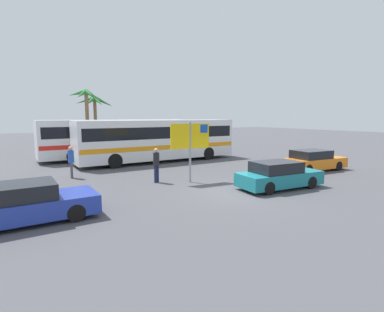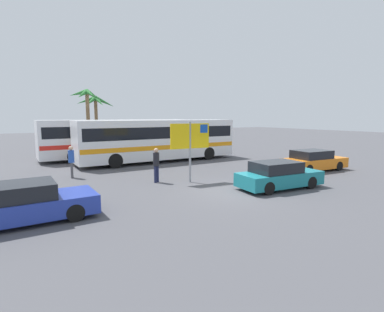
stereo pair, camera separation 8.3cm
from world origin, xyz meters
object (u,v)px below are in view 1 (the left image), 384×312
Objects in this scene: bus_rear_coach at (118,136)px; pedestrian_crossing_lot at (71,159)px; ferry_sign at (191,138)px; car_orange at (313,161)px; bus_front_coach at (159,138)px; pedestrian_by_bus at (156,162)px; car_teal at (279,175)px; car_blue at (24,204)px.

bus_rear_coach is 6.80× the size of pedestrian_crossing_lot.
ferry_sign reaches higher than car_orange.
bus_front_coach is at bearing -144.14° from pedestrian_crossing_lot.
pedestrian_by_bus is at bearing -116.90° from bus_front_coach.
car_teal is 2.41× the size of pedestrian_crossing_lot.
bus_rear_coach is 11.30m from ferry_sign.
bus_rear_coach reaches higher than car_orange.
car_blue is (-16.32, -1.04, 0.00)m from car_orange.
bus_front_coach is 6.80× the size of pedestrian_crossing_lot.
bus_front_coach is 4.29m from bus_rear_coach.
car_blue is at bearing -134.58° from bus_front_coach.
car_blue is at bearing -119.45° from bus_rear_coach.
ferry_sign reaches higher than pedestrian_crossing_lot.
bus_front_coach is 13.69m from car_blue.
car_blue is (-9.58, -9.72, -1.15)m from bus_front_coach.
bus_rear_coach is at bearing 116.64° from bus_front_coach.
car_orange and car_blue have the same top height.
pedestrian_crossing_lot reaches higher than car_teal.
bus_front_coach reaches higher than car_blue.
pedestrian_by_bus is (-3.33, -6.57, -0.70)m from bus_front_coach.
pedestrian_by_bus is at bearing 173.45° from car_orange.
car_teal is at bearing -78.28° from bus_rear_coach.
ferry_sign is (-1.74, -7.45, 0.54)m from bus_front_coach.
car_teal is (2.87, -3.42, -1.69)m from ferry_sign.
car_blue is at bearing -157.99° from ferry_sign.
car_teal is 6.21m from pedestrian_by_bus.
bus_rear_coach is 2.76× the size of car_orange.
bus_front_coach is at bearing 133.11° from car_orange.
bus_front_coach is at bearing 45.05° from car_blue.
pedestrian_by_bus is at bearing 141.62° from car_teal.
bus_front_coach is 6.75× the size of pedestrian_by_bus.
pedestrian_by_bus is at bearing 156.92° from ferry_sign.
pedestrian_crossing_lot is (-3.56, 3.60, -0.01)m from pedestrian_by_bus.
bus_rear_coach is (-1.92, 3.84, 0.00)m from bus_front_coach.
bus_rear_coach is 15.61m from car_blue.
bus_front_coach is 11.05m from car_orange.
car_teal is at bearing -6.52° from car_blue.
ferry_sign reaches higher than pedestrian_by_bus.
pedestrian_by_bus is 5.06m from pedestrian_crossing_lot.
car_blue is (-10.70, 1.15, 0.00)m from car_teal.
bus_rear_coach is at bearing 107.31° from car_teal.
ferry_sign is 8.33m from car_blue.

